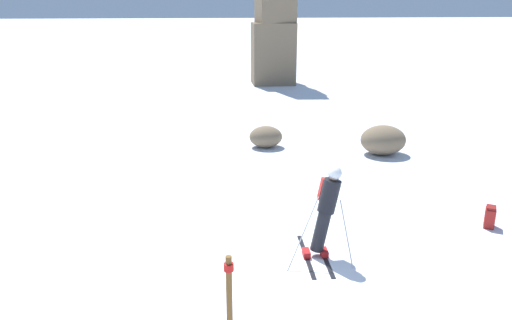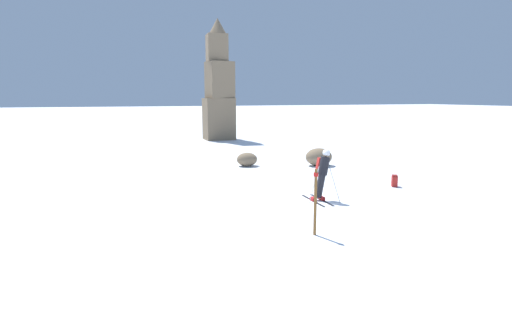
{
  "view_description": "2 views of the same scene",
  "coord_description": "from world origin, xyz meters",
  "px_view_note": "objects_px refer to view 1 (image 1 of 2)",
  "views": [
    {
      "loc": [
        -1.34,
        -8.79,
        4.88
      ],
      "look_at": [
        -0.29,
        1.18,
        1.69
      ],
      "focal_mm": 35.0,
      "sensor_mm": 36.0,
      "label": 1
    },
    {
      "loc": [
        -6.29,
        -12.61,
        3.78
      ],
      "look_at": [
        -0.44,
        3.22,
        1.1
      ],
      "focal_mm": 28.0,
      "sensor_mm": 36.0,
      "label": 2
    }
  ],
  "objects_px": {
    "skier": "(326,206)",
    "trail_marker": "(230,314)",
    "exposed_boulder_1": "(383,140)",
    "exposed_boulder_0": "(266,137)",
    "spare_backpack": "(490,217)",
    "rock_pillar": "(274,10)"
  },
  "relations": [
    {
      "from": "skier",
      "to": "trail_marker",
      "type": "bearing_deg",
      "value": -120.73
    },
    {
      "from": "exposed_boulder_1",
      "to": "trail_marker",
      "type": "xyz_separation_m",
      "value": [
        -5.63,
        -9.89,
        0.53
      ]
    },
    {
      "from": "exposed_boulder_0",
      "to": "spare_backpack",
      "type": "bearing_deg",
      "value": -58.82
    },
    {
      "from": "rock_pillar",
      "to": "trail_marker",
      "type": "xyz_separation_m",
      "value": [
        -4.05,
        -25.12,
        -3.36
      ]
    },
    {
      "from": "skier",
      "to": "spare_backpack",
      "type": "bearing_deg",
      "value": 14.34
    },
    {
      "from": "skier",
      "to": "spare_backpack",
      "type": "distance_m",
      "value": 4.2
    },
    {
      "from": "exposed_boulder_1",
      "to": "rock_pillar",
      "type": "bearing_deg",
      "value": 95.92
    },
    {
      "from": "rock_pillar",
      "to": "spare_backpack",
      "type": "relative_size",
      "value": 20.91
    },
    {
      "from": "spare_backpack",
      "to": "exposed_boulder_1",
      "type": "relative_size",
      "value": 0.33
    },
    {
      "from": "rock_pillar",
      "to": "exposed_boulder_1",
      "type": "height_order",
      "value": "rock_pillar"
    },
    {
      "from": "exposed_boulder_0",
      "to": "trail_marker",
      "type": "bearing_deg",
      "value": -99.47
    },
    {
      "from": "skier",
      "to": "exposed_boulder_1",
      "type": "distance_m",
      "value": 7.55
    },
    {
      "from": "spare_backpack",
      "to": "exposed_boulder_1",
      "type": "xyz_separation_m",
      "value": [
        -0.46,
        5.74,
        0.24
      ]
    },
    {
      "from": "rock_pillar",
      "to": "exposed_boulder_0",
      "type": "height_order",
      "value": "rock_pillar"
    },
    {
      "from": "exposed_boulder_0",
      "to": "exposed_boulder_1",
      "type": "bearing_deg",
      "value": -18.34
    },
    {
      "from": "spare_backpack",
      "to": "trail_marker",
      "type": "height_order",
      "value": "trail_marker"
    },
    {
      "from": "rock_pillar",
      "to": "exposed_boulder_1",
      "type": "bearing_deg",
      "value": -84.08
    },
    {
      "from": "exposed_boulder_1",
      "to": "trail_marker",
      "type": "bearing_deg",
      "value": -119.66
    },
    {
      "from": "rock_pillar",
      "to": "trail_marker",
      "type": "height_order",
      "value": "rock_pillar"
    },
    {
      "from": "spare_backpack",
      "to": "exposed_boulder_0",
      "type": "xyz_separation_m",
      "value": [
        -4.23,
        6.99,
        0.13
      ]
    },
    {
      "from": "skier",
      "to": "rock_pillar",
      "type": "bearing_deg",
      "value": 86.55
    },
    {
      "from": "rock_pillar",
      "to": "exposed_boulder_0",
      "type": "xyz_separation_m",
      "value": [
        -2.2,
        -13.98,
        -4.01
      ]
    }
  ]
}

